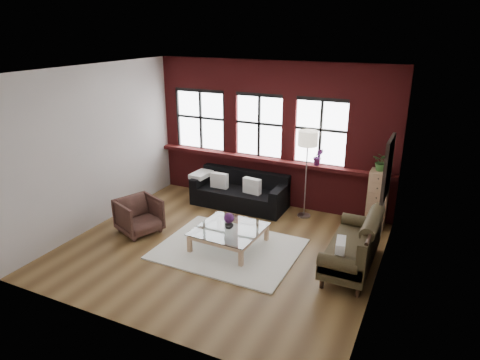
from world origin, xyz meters
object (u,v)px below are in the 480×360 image
at_px(dark_sofa, 239,190).
at_px(vintage_settee, 352,242).
at_px(drawer_chest, 377,199).
at_px(armchair, 139,216).
at_px(floor_lamp, 306,172).
at_px(vase, 229,224).
at_px(coffee_table, 229,238).

xyz_separation_m(dark_sofa, vintage_settee, (2.83, -1.57, 0.10)).
bearing_deg(drawer_chest, dark_sofa, -175.48).
relative_size(vintage_settee, armchair, 2.39).
bearing_deg(vintage_settee, floor_lamp, 128.83).
distance_m(vase, drawer_chest, 3.08).
bearing_deg(drawer_chest, vintage_settee, -93.69).
bearing_deg(vase, floor_lamp, 66.21).
distance_m(dark_sofa, vintage_settee, 3.24).
bearing_deg(vintage_settee, armchair, -173.55).
xyz_separation_m(dark_sofa, armchair, (-1.22, -2.03, -0.03)).
height_order(coffee_table, vase, vase).
bearing_deg(dark_sofa, drawer_chest, 4.52).
distance_m(coffee_table, drawer_chest, 3.10).
bearing_deg(floor_lamp, dark_sofa, -176.45).
relative_size(dark_sofa, coffee_table, 1.83).
relative_size(coffee_table, floor_lamp, 0.57).
xyz_separation_m(coffee_table, vase, (0.00, 0.00, 0.28)).
relative_size(dark_sofa, vintage_settee, 1.16).
bearing_deg(coffee_table, dark_sofa, 109.86).
height_order(vintage_settee, drawer_chest, drawer_chest).
xyz_separation_m(vintage_settee, armchair, (-4.06, -0.46, -0.14)).
relative_size(coffee_table, drawer_chest, 0.97).
bearing_deg(coffee_table, floor_lamp, 66.21).
distance_m(armchair, drawer_chest, 4.75).
height_order(armchair, vase, armchair).
bearing_deg(armchair, floor_lamp, -29.76).
xyz_separation_m(dark_sofa, vase, (0.66, -1.81, 0.08)).
bearing_deg(dark_sofa, armchair, -121.10).
distance_m(dark_sofa, drawer_chest, 2.97).
xyz_separation_m(vintage_settee, coffee_table, (-2.18, -0.24, -0.30)).
height_order(dark_sofa, vintage_settee, vintage_settee).
relative_size(armchair, coffee_table, 0.66).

